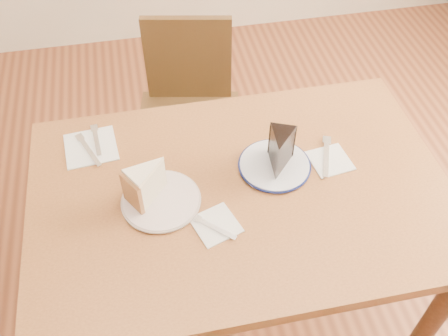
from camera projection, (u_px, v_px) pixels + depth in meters
ground at (236, 310)px, 1.98m from camera, size 4.00×4.00×0.00m
table at (240, 210)px, 1.50m from camera, size 1.20×0.80×0.75m
chair_far at (189, 115)px, 2.06m from camera, size 0.49×0.49×0.84m
plate_cream at (161, 201)px, 1.39m from camera, size 0.21×0.21×0.01m
plate_navy at (274, 165)px, 1.48m from camera, size 0.21×0.21×0.01m
carrot_cake at (150, 182)px, 1.36m from camera, size 0.13×0.12×0.10m
chocolate_cake at (279, 154)px, 1.42m from camera, size 0.11×0.13×0.11m
napkin_cream at (216, 225)px, 1.34m from camera, size 0.14×0.14×0.00m
napkin_navy at (330, 161)px, 1.49m from camera, size 0.13×0.13×0.00m
napkin_spare at (91, 147)px, 1.53m from camera, size 0.17×0.17×0.00m
fork_cream at (213, 227)px, 1.33m from camera, size 0.11×0.11×0.00m
knife_navy at (326, 157)px, 1.50m from camera, size 0.08×0.16×0.00m
fork_spare at (97, 140)px, 1.55m from camera, size 0.03×0.14×0.00m
knife_spare at (89, 150)px, 1.52m from camera, size 0.07×0.15×0.00m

